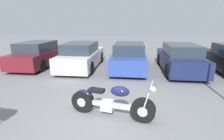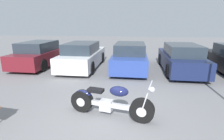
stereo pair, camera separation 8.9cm
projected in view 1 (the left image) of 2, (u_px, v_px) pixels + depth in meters
name	position (u px, v px, depth m)	size (l,w,h in m)	color
ground_plane	(100.00, 118.00, 4.81)	(60.00, 60.00, 0.00)	slate
motorcycle	(110.00, 102.00, 4.82)	(2.39, 0.91, 1.07)	black
parked_car_maroon	(39.00, 54.00, 10.54)	(1.85, 4.54, 1.48)	maroon
parked_car_white	(82.00, 56.00, 10.04)	(1.85, 4.54, 1.48)	white
parked_car_blue	(129.00, 57.00, 9.81)	(1.85, 4.54, 1.48)	#2D479E
parked_car_navy	(180.00, 58.00, 9.35)	(1.85, 4.54, 1.48)	#19234C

